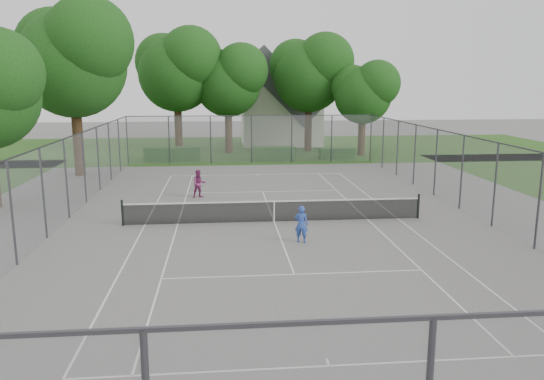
{
  "coord_description": "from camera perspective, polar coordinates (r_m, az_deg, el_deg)",
  "views": [
    {
      "loc": [
        -2.18,
        -21.99,
        5.93
      ],
      "look_at": [
        0.0,
        1.0,
        1.2
      ],
      "focal_mm": 35.0,
      "sensor_mm": 36.0,
      "label": 1
    }
  ],
  "objects": [
    {
      "name": "ground",
      "position": [
        22.88,
        0.24,
        -3.45
      ],
      "size": [
        120.0,
        120.0,
        0.0
      ],
      "primitive_type": "plane",
      "color": "#62605E",
      "rests_on": "ground"
    },
    {
      "name": "grass_far",
      "position": [
        48.41,
        -2.8,
        4.52
      ],
      "size": [
        60.0,
        20.0,
        0.0
      ],
      "primitive_type": "cube",
      "color": "#234914",
      "rests_on": "ground"
    },
    {
      "name": "court_markings",
      "position": [
        22.88,
        0.24,
        -3.43
      ],
      "size": [
        11.03,
        23.83,
        0.01
      ],
      "color": "silver",
      "rests_on": "ground"
    },
    {
      "name": "tennis_net",
      "position": [
        22.76,
        0.24,
        -2.2
      ],
      "size": [
        12.87,
        0.1,
        1.1
      ],
      "color": "black",
      "rests_on": "ground"
    },
    {
      "name": "perimeter_fence",
      "position": [
        22.48,
        0.24,
        1.01
      ],
      "size": [
        18.08,
        34.08,
        3.52
      ],
      "color": "#38383D",
      "rests_on": "ground"
    },
    {
      "name": "tree_far_left",
      "position": [
        45.14,
        -10.14,
        12.9
      ],
      "size": [
        7.2,
        6.58,
        10.35
      ],
      "color": "#311F12",
      "rests_on": "ground"
    },
    {
      "name": "tree_far_midleft",
      "position": [
        44.82,
        -4.67,
        11.9
      ],
      "size": [
        6.3,
        5.75,
        9.06
      ],
      "color": "#311F12",
      "rests_on": "ground"
    },
    {
      "name": "tree_far_midright",
      "position": [
        46.16,
        4.12,
        12.7
      ],
      "size": [
        6.95,
        6.35,
        9.99
      ],
      "color": "#311F12",
      "rests_on": "ground"
    },
    {
      "name": "tree_far_right",
      "position": [
        43.93,
        9.88,
        10.51
      ],
      "size": [
        5.32,
        4.86,
        7.65
      ],
      "color": "#311F12",
      "rests_on": "ground"
    },
    {
      "name": "tree_side_back",
      "position": [
        35.93,
        -20.6,
        13.46
      ],
      "size": [
        7.66,
        6.99,
        11.01
      ],
      "color": "#311F12",
      "rests_on": "ground"
    },
    {
      "name": "hedge_left",
      "position": [
        41.22,
        -10.64,
        3.83
      ],
      "size": [
        4.19,
        1.26,
        1.05
      ],
      "primitive_type": "cube",
      "color": "#1D4717",
      "rests_on": "ground"
    },
    {
      "name": "hedge_mid",
      "position": [
        40.71,
        0.2,
        3.94
      ],
      "size": [
        3.32,
        0.95,
        1.04
      ],
      "primitive_type": "cube",
      "color": "#1D4717",
      "rests_on": "ground"
    },
    {
      "name": "hedge_right",
      "position": [
        41.88,
        7.01,
        3.92
      ],
      "size": [
        2.78,
        1.02,
        0.83
      ],
      "primitive_type": "cube",
      "color": "#1D4717",
      "rests_on": "ground"
    },
    {
      "name": "house",
      "position": [
        51.11,
        0.96,
        9.04
      ],
      "size": [
        7.33,
        5.68,
        9.13
      ],
      "color": "beige",
      "rests_on": "ground"
    },
    {
      "name": "girl_player",
      "position": [
        19.89,
        3.17,
        -3.68
      ],
      "size": [
        0.6,
        0.49,
        1.41
      ],
      "primitive_type": "imported",
      "rotation": [
        0.0,
        0.0,
        2.79
      ],
      "color": "#2C49A6",
      "rests_on": "ground"
    },
    {
      "name": "woman_player",
      "position": [
        27.76,
        -7.85,
        0.67
      ],
      "size": [
        0.84,
        0.74,
        1.47
      ],
      "primitive_type": "imported",
      "rotation": [
        0.0,
        0.0,
        0.3
      ],
      "color": "#802A5F",
      "rests_on": "ground"
    }
  ]
}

